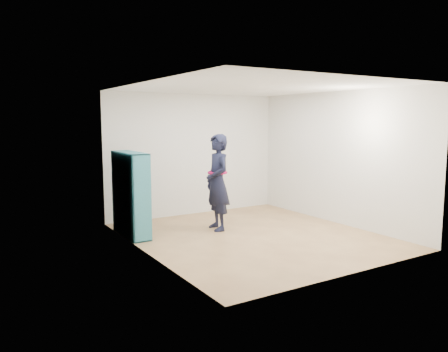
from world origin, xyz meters
TOP-DOWN VIEW (x-y plane):
  - floor at (0.00, 0.00)m, footprint 4.50×4.50m
  - ceiling at (0.00, 0.00)m, footprint 4.50×4.50m
  - wall_left at (-2.00, 0.00)m, footprint 0.02×4.50m
  - wall_right at (2.00, 0.00)m, footprint 0.02×4.50m
  - wall_back at (0.00, 2.25)m, footprint 4.00×0.02m
  - wall_front at (0.00, -2.25)m, footprint 4.00×0.02m
  - bookshelf at (-1.85, 1.20)m, footprint 0.33×1.12m
  - person at (-0.31, 0.75)m, footprint 0.51×0.70m
  - smartphone at (-0.44, 0.85)m, footprint 0.02×0.09m

SIDE VIEW (x-z plane):
  - floor at x=0.00m, z-range 0.00..0.00m
  - bookshelf at x=-1.85m, z-range -0.02..1.47m
  - person at x=-0.31m, z-range 0.00..1.79m
  - smartphone at x=-0.44m, z-range 0.96..1.07m
  - wall_left at x=-2.00m, z-range 0.00..2.60m
  - wall_right at x=2.00m, z-range 0.00..2.60m
  - wall_back at x=0.00m, z-range 0.00..2.60m
  - wall_front at x=0.00m, z-range 0.00..2.60m
  - ceiling at x=0.00m, z-range 2.60..2.60m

